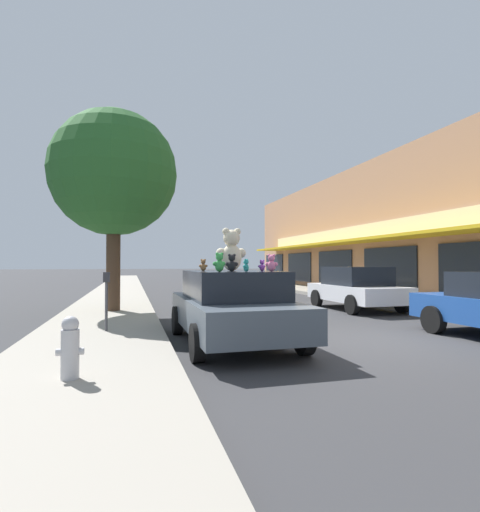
% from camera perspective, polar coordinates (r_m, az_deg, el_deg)
% --- Properties ---
extents(ground_plane, '(260.00, 260.00, 0.00)m').
position_cam_1_polar(ground_plane, '(9.09, 17.04, -11.34)').
color(ground_plane, '#333335').
extents(sidewalk_near, '(2.74, 90.00, 0.17)m').
position_cam_1_polar(sidewalk_near, '(7.74, -20.39, -12.49)').
color(sidewalk_near, gray).
rests_on(sidewalk_near, ground_plane).
extents(plush_art_car, '(2.14, 4.39, 1.47)m').
position_cam_1_polar(plush_art_car, '(8.18, -1.07, -7.04)').
color(plush_art_car, '#4C5660').
rests_on(plush_art_car, ground_plane).
extents(teddy_bear_giant, '(0.67, 0.42, 0.90)m').
position_cam_1_polar(teddy_bear_giant, '(8.38, -1.22, 0.83)').
color(teddy_bear_giant, beige).
rests_on(teddy_bear_giant, plush_art_car).
extents(teddy_bear_teal, '(0.16, 0.17, 0.24)m').
position_cam_1_polar(teddy_bear_teal, '(7.26, 0.87, -1.38)').
color(teddy_bear_teal, teal).
rests_on(teddy_bear_teal, plush_art_car).
extents(teddy_bear_green, '(0.27, 0.19, 0.35)m').
position_cam_1_polar(teddy_bear_green, '(7.24, -2.96, -0.94)').
color(teddy_bear_green, green).
rests_on(teddy_bear_green, plush_art_car).
extents(teddy_bear_brown, '(0.19, 0.12, 0.25)m').
position_cam_1_polar(teddy_bear_brown, '(8.18, -5.28, -1.32)').
color(teddy_bear_brown, olive).
rests_on(teddy_bear_brown, plush_art_car).
extents(teddy_bear_pink, '(0.26, 0.20, 0.34)m').
position_cam_1_polar(teddy_bear_pink, '(7.83, 4.52, -1.00)').
color(teddy_bear_pink, pink).
rests_on(teddy_bear_pink, plush_art_car).
extents(teddy_bear_purple, '(0.17, 0.12, 0.23)m').
position_cam_1_polar(teddy_bear_purple, '(8.01, 3.17, -1.38)').
color(teddy_bear_purple, purple).
rests_on(teddy_bear_purple, plush_art_car).
extents(teddy_bear_black, '(0.25, 0.16, 0.34)m').
position_cam_1_polar(teddy_bear_black, '(7.71, -1.18, -1.00)').
color(teddy_bear_black, black).
rests_on(teddy_bear_black, plush_art_car).
extents(parked_car_far_center, '(2.05, 4.04, 1.52)m').
position_cam_1_polar(parked_car_far_center, '(14.75, 16.28, -4.33)').
color(parked_car_far_center, silver).
rests_on(parked_car_far_center, ground_plane).
extents(street_tree, '(3.93, 3.93, 6.28)m').
position_cam_1_polar(street_tree, '(13.38, -17.58, 11.15)').
color(street_tree, '#473323').
rests_on(street_tree, sidewalk_near).
extents(fire_hydrant, '(0.33, 0.22, 0.79)m').
position_cam_1_polar(fire_hydrant, '(5.58, -23.10, -11.92)').
color(fire_hydrant, '#B2B2B7').
rests_on(fire_hydrant, sidewalk_near).
extents(parking_meter, '(0.14, 0.10, 1.27)m').
position_cam_1_polar(parking_meter, '(9.16, -18.55, -5.08)').
color(parking_meter, '#4C4C51').
rests_on(parking_meter, sidewalk_near).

